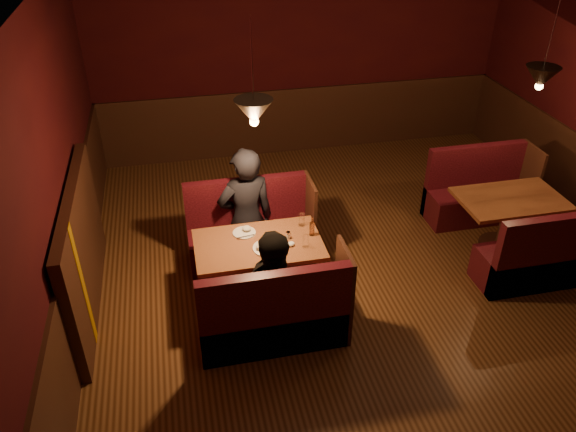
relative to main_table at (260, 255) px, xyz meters
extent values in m
cube|color=#462510|center=(1.22, -0.14, -0.53)|extent=(6.00, 7.00, 0.01)
cube|color=#301B14|center=(1.22, -0.14, 2.38)|extent=(6.00, 7.00, 0.01)
cube|color=black|center=(1.22, 3.36, 0.93)|extent=(6.00, 0.01, 2.90)
cube|color=black|center=(-1.79, -0.14, 0.93)|extent=(0.01, 7.00, 2.90)
cube|color=#381B12|center=(1.22, 3.34, -0.02)|extent=(6.00, 0.04, 1.00)
cube|color=#381B12|center=(-1.76, -0.14, -0.02)|extent=(0.04, 7.00, 1.00)
cube|color=#381B12|center=(-1.70, 0.26, 0.13)|extent=(0.10, 2.20, 1.30)
cube|color=#AB760B|center=(-1.65, -0.29, 0.13)|extent=(0.01, 0.12, 1.30)
cylinder|color=#333333|center=(-0.01, 0.00, 1.93)|extent=(0.01, 0.01, 0.80)
cone|color=black|center=(-0.01, 0.00, 1.53)|extent=(0.34, 0.34, 0.22)
sphere|color=#FFBF72|center=(-0.01, 0.00, 1.44)|extent=(0.08, 0.08, 0.08)
cylinder|color=#333333|center=(2.92, 0.28, 1.93)|extent=(0.01, 0.01, 0.80)
cone|color=black|center=(2.92, 0.28, 1.53)|extent=(0.34, 0.34, 0.22)
sphere|color=#FFBF72|center=(2.92, 0.28, 1.44)|extent=(0.08, 0.08, 0.08)
cube|color=brown|center=(-0.01, 0.00, 0.13)|extent=(1.26, 0.77, 0.05)
cylinder|color=#381B12|center=(-0.01, 0.00, -0.21)|extent=(0.13, 0.13, 0.63)
cylinder|color=#381B12|center=(-0.01, 0.00, -0.50)|extent=(0.50, 0.50, 0.04)
cylinder|color=silver|center=(0.04, -0.12, 0.16)|extent=(0.25, 0.25, 0.02)
cube|color=black|center=(0.07, -0.07, 0.19)|extent=(0.08, 0.07, 0.03)
ellipsoid|color=silver|center=(-0.03, -0.13, 0.20)|extent=(0.06, 0.06, 0.05)
cube|color=tan|center=(0.13, -0.16, 0.19)|extent=(0.08, 0.06, 0.03)
cylinder|color=silver|center=(-0.01, -0.14, 0.17)|extent=(0.03, 0.12, 0.01)
cylinder|color=silver|center=(-0.12, 0.20, 0.16)|extent=(0.23, 0.23, 0.01)
ellipsoid|color=beige|center=(-0.09, 0.22, 0.19)|extent=(0.09, 0.09, 0.05)
cube|color=silver|center=(-0.12, 0.11, 0.17)|extent=(0.18, 0.04, 0.00)
cylinder|color=white|center=(0.29, 0.02, 0.19)|extent=(0.05, 0.05, 0.08)
cylinder|color=white|center=(0.48, 0.22, 0.22)|extent=(0.07, 0.07, 0.14)
cylinder|color=white|center=(0.42, -0.18, 0.22)|extent=(0.07, 0.07, 0.14)
cylinder|color=#47230F|center=(0.54, 0.02, 0.23)|extent=(0.05, 0.05, 0.14)
cylinder|color=#47230F|center=(0.54, 0.02, 0.33)|extent=(0.02, 0.02, 0.06)
ellipsoid|color=white|center=(0.29, -0.11, 0.17)|extent=(0.10, 0.09, 0.04)
cube|color=black|center=(-0.01, 0.65, -0.32)|extent=(1.35, 0.50, 0.41)
cube|color=black|center=(-0.01, 0.84, -0.05)|extent=(1.35, 0.11, 0.95)
cube|color=#381B12|center=(0.68, 0.65, -0.05)|extent=(0.04, 0.50, 0.95)
cube|color=black|center=(-0.01, -0.65, -0.32)|extent=(1.35, 0.50, 0.41)
cube|color=black|center=(-0.01, -0.85, -0.05)|extent=(1.35, 0.11, 0.95)
cube|color=#381B12|center=(0.68, -0.65, -0.05)|extent=(0.04, 0.50, 0.95)
cube|color=brown|center=(2.92, 0.28, 0.12)|extent=(1.17, 0.75, 0.04)
cylinder|color=#381B12|center=(2.92, 0.28, -0.21)|extent=(0.12, 0.12, 0.62)
cylinder|color=#381B12|center=(2.92, 0.28, -0.50)|extent=(0.49, 0.49, 0.04)
cube|color=black|center=(2.92, 0.92, -0.32)|extent=(1.26, 0.49, 0.40)
cube|color=black|center=(2.92, 1.11, -0.06)|extent=(1.26, 0.11, 0.93)
cube|color=#381B12|center=(3.57, 0.92, -0.06)|extent=(0.04, 0.49, 0.93)
cube|color=black|center=(2.92, -0.36, -0.32)|extent=(1.26, 0.49, 0.40)
cube|color=black|center=(2.92, -0.55, -0.06)|extent=(1.26, 0.11, 0.93)
imported|color=black|center=(-0.03, 0.70, 0.34)|extent=(0.68, 0.49, 1.72)
imported|color=black|center=(0.07, -0.56, 0.22)|extent=(0.88, 0.79, 1.48)
camera|label=1|loc=(-0.69, -4.49, 3.35)|focal=35.00mm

